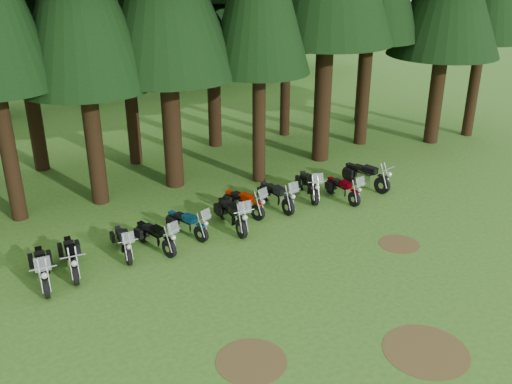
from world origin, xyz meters
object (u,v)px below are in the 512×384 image
Objects in this scene: motorcycle_2 at (123,243)px; motorcycle_7 at (276,196)px; motorcycle_5 at (232,215)px; motorcycle_9 at (343,190)px; motorcycle_3 at (156,237)px; motorcycle_6 at (244,203)px; motorcycle_0 at (42,269)px; motorcycle_8 at (309,186)px; motorcycle_10 at (365,176)px; motorcycle_1 at (71,258)px; motorcycle_4 at (187,224)px.

motorcycle_7 is at bearing 10.67° from motorcycle_2.
motorcycle_9 is (5.04, -0.15, -0.07)m from motorcycle_5.
motorcycle_5 is 1.06× the size of motorcycle_7.
motorcycle_6 is at bearing -1.97° from motorcycle_3.
motorcycle_9 is (9.08, -0.34, 0.01)m from motorcycle_2.
motorcycle_8 is (10.77, 1.03, -0.01)m from motorcycle_0.
motorcycle_8 is 2.69m from motorcycle_10.
motorcycle_3 is 2.98m from motorcycle_5.
motorcycle_3 is 8.02m from motorcycle_9.
motorcycle_5 reaches higher than motorcycle_8.
motorcycle_1 is 1.01× the size of motorcycle_8.
motorcycle_8 is (4.05, 0.80, -0.02)m from motorcycle_5.
motorcycle_5 is at bearing -13.33° from motorcycle_3.
motorcycle_9 is (4.08, -0.95, -0.01)m from motorcycle_6.
motorcycle_6 is at bearing 170.76° from motorcycle_7.
motorcycle_9 reaches higher than motorcycle_1.
motorcycle_7 is 1.71m from motorcycle_8.
motorcycle_5 reaches higher than motorcycle_4.
motorcycle_4 is 1.68m from motorcycle_5.
motorcycle_4 is (5.07, 0.56, -0.06)m from motorcycle_0.
motorcycle_3 is 1.01× the size of motorcycle_6.
motorcycle_4 is at bearing 174.23° from motorcycle_5.
motorcycle_8 reaches higher than motorcycle_4.
motorcycle_2 is at bearing 177.54° from motorcycle_9.
motorcycle_8 is (5.69, 0.47, 0.05)m from motorcycle_4.
motorcycle_0 reaches higher than motorcycle_6.
motorcycle_10 is at bearing 16.74° from motorcycle_9.
motorcycle_1 is 1.12× the size of motorcycle_2.
motorcycle_10 is at bearing -11.56° from motorcycle_3.
motorcycle_2 is at bearing -156.34° from motorcycle_8.
motorcycle_1 is 0.94× the size of motorcycle_5.
motorcycle_7 is (3.99, 0.29, 0.04)m from motorcycle_4.
motorcycle_0 is at bearing -155.17° from motorcycle_8.
motorcycle_5 reaches higher than motorcycle_9.
motorcycle_1 is at bearing -156.14° from motorcycle_8.
motorcycle_9 is at bearing -24.27° from motorcycle_8.
motorcycle_4 is at bearing 10.13° from motorcycle_2.
motorcycle_10 is (9.67, 0.39, 0.05)m from motorcycle_3.
motorcycle_0 reaches higher than motorcycle_10.
motorcycle_6 is (7.68, 1.03, -0.04)m from motorcycle_0.
motorcycle_2 is at bearing -177.15° from motorcycle_5.
motorcycle_4 is at bearing 175.34° from motorcycle_6.
motorcycle_0 is 1.03× the size of motorcycle_7.
motorcycle_3 is 1.04× the size of motorcycle_9.
motorcycle_8 is at bearing -7.12° from motorcycle_3.
motorcycle_1 is 1.05× the size of motorcycle_3.
motorcycle_0 is at bearing 171.59° from motorcycle_10.
motorcycle_8 reaches higher than motorcycle_9.
motorcycle_5 is 1.16× the size of motorcycle_9.
motorcycle_5 is (5.78, -0.03, 0.04)m from motorcycle_1.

